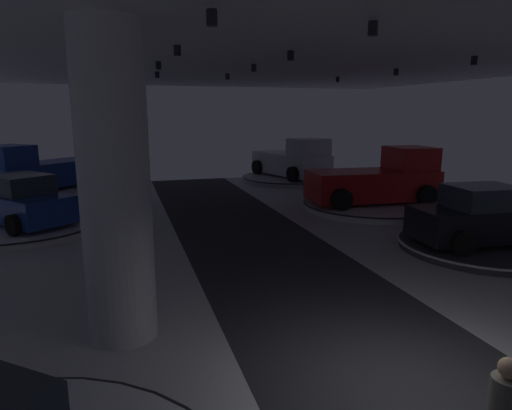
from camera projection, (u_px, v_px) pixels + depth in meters
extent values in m
cube|color=silver|center=(411.00, 396.00, 6.48)|extent=(24.00, 44.00, 0.05)
cube|color=#2D2D33|center=(411.00, 394.00, 6.47)|extent=(4.40, 44.00, 0.01)
cylinder|color=black|center=(212.00, 18.00, 6.27)|extent=(0.16, 0.16, 0.22)
cylinder|color=black|center=(177.00, 50.00, 9.62)|extent=(0.16, 0.16, 0.22)
cylinder|color=black|center=(158.00, 65.00, 12.72)|extent=(0.16, 0.16, 0.22)
cylinder|color=black|center=(157.00, 75.00, 15.86)|extent=(0.16, 0.16, 0.22)
cylinder|color=black|center=(373.00, 28.00, 7.08)|extent=(0.16, 0.16, 0.22)
cylinder|color=black|center=(291.00, 56.00, 10.48)|extent=(0.16, 0.16, 0.22)
cylinder|color=black|center=(254.00, 68.00, 13.41)|extent=(0.16, 0.16, 0.22)
cylinder|color=black|center=(227.00, 77.00, 16.70)|extent=(0.16, 0.16, 0.22)
cylinder|color=black|center=(474.00, 61.00, 11.49)|extent=(0.16, 0.16, 0.22)
cylinder|color=black|center=(396.00, 72.00, 14.82)|extent=(0.16, 0.16, 0.22)
cylinder|color=black|center=(338.00, 79.00, 18.14)|extent=(0.16, 0.16, 0.22)
cylinder|color=silver|center=(115.00, 187.00, 7.66)|extent=(1.21, 1.21, 5.50)
cylinder|color=#B7B7BC|center=(290.00, 178.00, 26.59)|extent=(5.57, 5.56, 0.28)
cylinder|color=black|center=(290.00, 177.00, 26.57)|extent=(5.68, 5.68, 0.05)
cube|color=silver|center=(290.00, 164.00, 26.41)|extent=(3.38, 5.66, 1.20)
cube|color=silver|center=(309.00, 148.00, 24.78)|extent=(2.27, 2.13, 1.00)
cube|color=#28333D|center=(303.00, 147.00, 25.20)|extent=(1.71, 0.52, 0.75)
cylinder|color=black|center=(326.00, 171.00, 25.53)|extent=(0.48, 0.88, 0.84)
cylinder|color=black|center=(293.00, 174.00, 24.33)|extent=(0.48, 0.88, 0.84)
cylinder|color=black|center=(288.00, 165.00, 28.63)|extent=(0.48, 0.88, 0.84)
cylinder|color=black|center=(257.00, 167.00, 27.42)|extent=(0.48, 0.88, 0.84)
cylinder|color=silver|center=(22.00, 226.00, 15.59)|extent=(5.29, 5.29, 0.23)
cylinder|color=black|center=(22.00, 224.00, 15.58)|extent=(5.40, 5.40, 0.05)
cube|color=navy|center=(20.00, 206.00, 15.45)|extent=(4.02, 4.41, 0.90)
cube|color=#2D3842|center=(20.00, 185.00, 15.21)|extent=(2.40, 2.46, 0.70)
cylinder|color=black|center=(27.00, 204.00, 17.10)|extent=(0.59, 0.67, 0.68)
cylinder|color=black|center=(13.00, 225.00, 13.90)|extent=(0.59, 0.67, 0.68)
cylinder|color=black|center=(71.00, 213.00, 15.50)|extent=(0.59, 0.67, 0.68)
sphere|color=white|center=(4.00, 194.00, 16.97)|extent=(0.18, 0.18, 0.18)
cylinder|color=#333338|center=(482.00, 246.00, 13.28)|extent=(4.76, 4.76, 0.23)
cylinder|color=white|center=(482.00, 243.00, 13.27)|extent=(4.85, 4.85, 0.05)
cube|color=black|center=(485.00, 222.00, 13.14)|extent=(4.35, 2.17, 0.90)
cube|color=#2D3842|center=(483.00, 198.00, 12.95)|extent=(2.03, 1.72, 0.70)
cylinder|color=black|center=(501.00, 221.00, 14.43)|extent=(0.70, 0.28, 0.68)
cylinder|color=black|center=(421.00, 225.00, 13.87)|extent=(0.70, 0.28, 0.68)
cylinder|color=black|center=(463.00, 244.00, 11.95)|extent=(0.70, 0.28, 0.68)
cylinder|color=silver|center=(371.00, 206.00, 18.84)|extent=(5.57, 5.57, 0.29)
cylinder|color=black|center=(371.00, 203.00, 18.82)|extent=(5.68, 5.68, 0.05)
cube|color=red|center=(372.00, 185.00, 18.66)|extent=(5.43, 2.46, 1.20)
cube|color=red|center=(410.00, 159.00, 18.82)|extent=(1.83, 2.01, 1.00)
cube|color=#28333D|center=(399.00, 159.00, 18.71)|extent=(0.20, 1.75, 0.75)
cylinder|color=black|center=(397.00, 186.00, 20.25)|extent=(0.86, 0.34, 0.84)
cylinder|color=black|center=(427.00, 196.00, 18.01)|extent=(0.86, 0.34, 0.84)
cylinder|color=black|center=(320.00, 190.00, 19.45)|extent=(0.86, 0.34, 0.84)
cylinder|color=black|center=(342.00, 200.00, 17.20)|extent=(0.86, 0.34, 0.84)
cylinder|color=#B7B7BC|center=(45.00, 191.00, 22.41)|extent=(5.85, 5.85, 0.22)
cylinder|color=black|center=(45.00, 190.00, 22.39)|extent=(5.96, 5.96, 0.05)
cube|color=navy|center=(43.00, 174.00, 22.23)|extent=(5.21, 5.25, 1.20)
cube|color=navy|center=(9.00, 156.00, 20.54)|extent=(2.55, 2.54, 1.00)
cube|color=#28333D|center=(19.00, 155.00, 20.98)|extent=(1.30, 1.28, 0.75)
cylinder|color=black|center=(25.00, 188.00, 20.15)|extent=(0.79, 0.80, 0.84)
cylinder|color=black|center=(90.00, 178.00, 23.37)|extent=(0.79, 0.80, 0.84)
cylinder|color=black|center=(59.00, 175.00, 24.44)|extent=(0.79, 0.80, 0.84)
cylinder|color=#6B665B|center=(505.00, 405.00, 4.60)|extent=(0.32, 0.32, 0.62)
sphere|color=tan|center=(509.00, 368.00, 4.51)|extent=(0.22, 0.22, 0.22)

